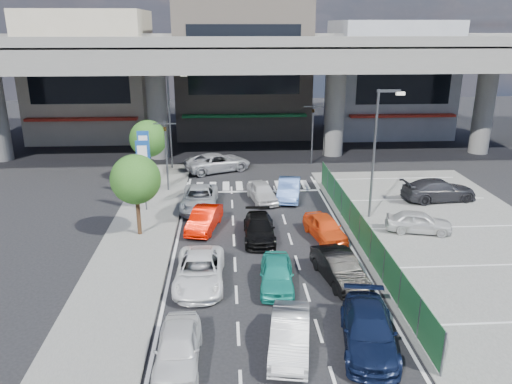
{
  "coord_description": "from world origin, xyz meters",
  "views": [
    {
      "loc": [
        -1.93,
        -22.86,
        11.56
      ],
      "look_at": [
        -0.21,
        5.13,
        2.14
      ],
      "focal_mm": 35.0,
      "sensor_mm": 36.0,
      "label": 1
    }
  ],
  "objects": [
    {
      "name": "building_east",
      "position": [
        16.0,
        31.97,
        5.99
      ],
      "size": [
        12.0,
        10.9,
        12.0
      ],
      "color": "gray",
      "rests_on": "ground"
    },
    {
      "name": "traffic_light_left",
      "position": [
        -6.2,
        12.0,
        3.94
      ],
      "size": [
        1.6,
        1.24,
        5.2
      ],
      "color": "#595B60",
      "rests_on": "ground"
    },
    {
      "name": "taxi_orange_left",
      "position": [
        -3.31,
        4.7,
        0.65
      ],
      "size": [
        2.24,
        4.17,
        1.3
      ],
      "primitive_type": "imported",
      "rotation": [
        0.0,
        0.0,
        -0.23
      ],
      "color": "red",
      "rests_on": "ground"
    },
    {
      "name": "signboard_near",
      "position": [
        -7.2,
        7.99,
        3.06
      ],
      "size": [
        0.8,
        0.14,
        4.7
      ],
      "color": "#595B60",
      "rests_on": "ground"
    },
    {
      "name": "sedan_white_front_mid",
      "position": [
        0.47,
        9.51,
        0.66
      ],
      "size": [
        2.24,
        4.07,
        1.31
      ],
      "primitive_type": "imported",
      "rotation": [
        0.0,
        0.0,
        0.19
      ],
      "color": "silver",
      "rests_on": "ground"
    },
    {
      "name": "hatch_black_mid_right",
      "position": [
        3.28,
        -2.01,
        0.69
      ],
      "size": [
        2.22,
        4.37,
        1.37
      ],
      "primitive_type": "imported",
      "rotation": [
        0.0,
        0.0,
        0.19
      ],
      "color": "black",
      "rests_on": "ground"
    },
    {
      "name": "tree_far",
      "position": [
        -7.8,
        14.5,
        3.39
      ],
      "size": [
        2.8,
        2.8,
        4.8
      ],
      "color": "#382314",
      "rests_on": "ground"
    },
    {
      "name": "street_lamp_right",
      "position": [
        7.17,
        6.0,
        4.77
      ],
      "size": [
        1.65,
        0.22,
        8.0
      ],
      "color": "#595B60",
      "rests_on": "ground"
    },
    {
      "name": "traffic_cone",
      "position": [
        5.71,
        5.44,
        0.39
      ],
      "size": [
        0.43,
        0.43,
        0.66
      ],
      "primitive_type": "cone",
      "rotation": [
        0.0,
        0.0,
        -0.36
      ],
      "color": "#F25B0D",
      "rests_on": "parking_lot"
    },
    {
      "name": "crossing_wagon_silver",
      "position": [
        -2.64,
        17.15,
        0.75
      ],
      "size": [
        5.97,
        4.41,
        1.51
      ],
      "primitive_type": "imported",
      "rotation": [
        0.0,
        0.0,
        1.97
      ],
      "color": "#A0A2A8",
      "rests_on": "ground"
    },
    {
      "name": "building_west",
      "position": [
        -16.0,
        31.97,
        6.49
      ],
      "size": [
        12.0,
        10.9,
        13.0
      ],
      "color": "#A49C85",
      "rests_on": "ground"
    },
    {
      "name": "sidewalk_left",
      "position": [
        -7.0,
        4.0,
        0.06
      ],
      "size": [
        4.0,
        30.0,
        0.12
      ],
      "primitive_type": "cube",
      "color": "#5B5B59",
      "rests_on": "ground"
    },
    {
      "name": "tree_near",
      "position": [
        -7.0,
        4.0,
        3.39
      ],
      "size": [
        2.8,
        2.8,
        4.8
      ],
      "color": "#382314",
      "rests_on": "ground"
    },
    {
      "name": "sedan_black_mid",
      "position": [
        -0.16,
        3.14,
        0.62
      ],
      "size": [
        1.81,
        4.29,
        1.24
      ],
      "primitive_type": "imported",
      "rotation": [
        0.0,
        0.0,
        -0.02
      ],
      "color": "black",
      "rests_on": "ground"
    },
    {
      "name": "taxi_teal_mid",
      "position": [
        0.28,
        -2.36,
        0.65
      ],
      "size": [
        1.84,
        3.95,
        1.31
      ],
      "primitive_type": "imported",
      "rotation": [
        0.0,
        0.0,
        -0.08
      ],
      "color": "teal",
      "rests_on": "ground"
    },
    {
      "name": "van_white_back_left",
      "position": [
        -3.78,
        -7.69,
        0.67
      ],
      "size": [
        1.62,
        3.95,
        1.34
      ],
      "primitive_type": "imported",
      "rotation": [
        0.0,
        0.0,
        -0.01
      ],
      "color": "silver",
      "rests_on": "ground"
    },
    {
      "name": "fence_run",
      "position": [
        5.3,
        1.0,
        0.9
      ],
      "size": [
        0.16,
        22.0,
        1.8
      ],
      "primitive_type": null,
      "color": "#1C532B",
      "rests_on": "ground"
    },
    {
      "name": "taxi_orange_right",
      "position": [
        3.57,
        3.0,
        0.65
      ],
      "size": [
        2.31,
        4.08,
        1.31
      ],
      "primitive_type": "imported",
      "rotation": [
        0.0,
        0.0,
        0.21
      ],
      "color": "#F84E15",
      "rests_on": "ground"
    },
    {
      "name": "parked_sedan_dgrey",
      "position": [
        12.6,
        8.79,
        0.8
      ],
      "size": [
        5.3,
        2.61,
        1.48
      ],
      "primitive_type": "imported",
      "rotation": [
        0.0,
        0.0,
        1.68
      ],
      "color": "#27272C",
      "rests_on": "parking_lot"
    },
    {
      "name": "traffic_light_right",
      "position": [
        5.5,
        19.0,
        3.94
      ],
      "size": [
        1.6,
        1.24,
        5.2
      ],
      "color": "#595B60",
      "rests_on": "ground"
    },
    {
      "name": "signboard_far",
      "position": [
        -7.6,
        10.99,
        3.06
      ],
      "size": [
        0.8,
        0.14,
        4.7
      ],
      "color": "#595B60",
      "rests_on": "ground"
    },
    {
      "name": "street_lamp_left",
      "position": [
        -6.33,
        18.0,
        4.77
      ],
      "size": [
        1.65,
        0.22,
        8.0
      ],
      "color": "#595B60",
      "rests_on": "ground"
    },
    {
      "name": "hatch_white_back_mid",
      "position": [
        0.29,
        -7.16,
        0.66
      ],
      "size": [
        2.03,
        4.19,
        1.32
      ],
      "primitive_type": "imported",
      "rotation": [
        0.0,
        0.0,
        -0.16
      ],
      "color": "silver",
      "rests_on": "ground"
    },
    {
      "name": "parking_lot",
      "position": [
        11.0,
        2.0,
        0.03
      ],
      "size": [
        12.0,
        28.0,
        0.06
      ],
      "primitive_type": "cube",
      "color": "#5B5B59",
      "rests_on": "ground"
    },
    {
      "name": "ground",
      "position": [
        0.0,
        0.0,
        0.0
      ],
      "size": [
        120.0,
        120.0,
        0.0
      ],
      "primitive_type": "plane",
      "color": "black",
      "rests_on": "ground"
    },
    {
      "name": "wagon_silver_front_left",
      "position": [
        -3.77,
        8.34,
        0.69
      ],
      "size": [
        2.42,
        5.02,
        1.38
      ],
      "primitive_type": "imported",
      "rotation": [
        0.0,
        0.0,
        -0.03
      ],
      "color": "silver",
      "rests_on": "ground"
    },
    {
      "name": "kei_truck_front_right",
      "position": [
        2.38,
        9.94,
        0.69
      ],
      "size": [
        2.18,
        4.38,
        1.38
      ],
      "primitive_type": "imported",
      "rotation": [
        0.0,
        0.0,
        -0.18
      ],
      "color": "#5278C4",
      "rests_on": "ground"
    },
    {
      "name": "sedan_white_mid_left",
      "position": [
        -3.29,
        -1.91,
        0.67
      ],
      "size": [
        2.31,
        4.86,
        1.34
      ],
      "primitive_type": "imported",
      "rotation": [
        0.0,
        0.0,
        -0.02
      ],
      "color": "white",
      "rests_on": "ground"
    },
    {
      "name": "parked_sedan_white",
      "position": [
        9.16,
        3.42,
        0.7
      ],
      "size": [
        3.99,
        2.33,
        1.28
      ],
      "primitive_type": "imported",
      "rotation": [
        0.0,
        0.0,
        1.34
      ],
      "color": "silver",
      "rests_on": "parking_lot"
    },
    {
      "name": "building_center",
      "position": [
        0.0,
        32.97,
        7.49
      ],
      "size": [
        14.0,
        10.9,
        15.0
      ],
      "color": "gray",
      "rests_on": "ground"
    },
    {
      "name": "minivan_navy_back",
      "position": [
        3.27,
        -7.09,
        0.69
      ],
      "size": [
        2.7,
        5.01,
        1.38
      ],
      "primitive_type": "imported",
      "rotation": [
        0.0,
        0.0,
        -0.17
      ],
      "color": "black",
      "rests_on": "ground"
    },
    {
      "name": "expressway",
      "position": [
        0.0,
        22.0,
        8.76
      ],
      "size": [
        64.0,
        14.0,
        10.75
      ],
      "color": "slate",
      "rests_on": "ground"
    }
  ]
}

